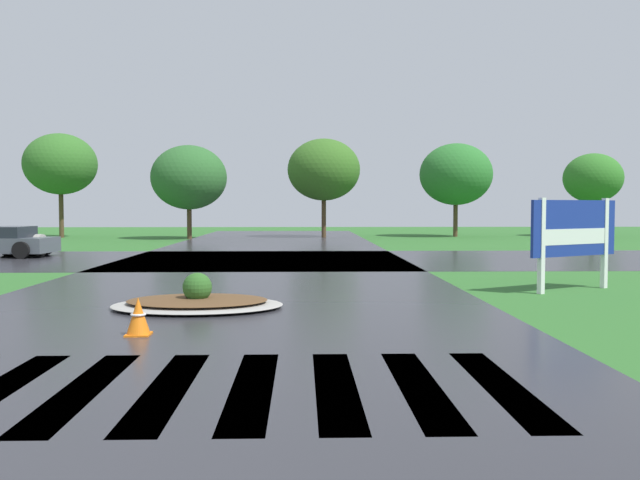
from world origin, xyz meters
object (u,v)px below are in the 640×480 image
estate_billboard (574,232)px  drainage_pipe_stack (24,245)px  median_island (197,301)px  traffic_cone (138,317)px

estate_billboard → drainage_pipe_stack: bearing=-62.4°
estate_billboard → median_island: (-8.26, -2.40, -1.23)m
drainage_pipe_stack → estate_billboard: bearing=-33.9°
traffic_cone → median_island: bearing=80.2°
drainage_pipe_stack → traffic_cone: size_ratio=2.99×
drainage_pipe_stack → traffic_cone: (8.53, -16.72, -0.15)m
median_island → traffic_cone: median_island is taller
median_island → drainage_pipe_stack: size_ratio=1.89×
estate_billboard → drainage_pipe_stack: size_ratio=1.42×
estate_billboard → drainage_pipe_stack: estate_billboard is taller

